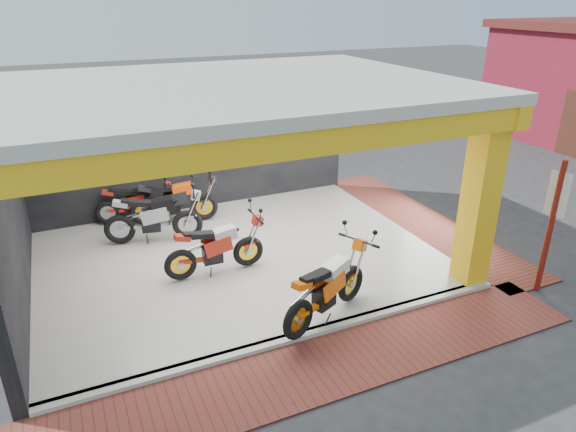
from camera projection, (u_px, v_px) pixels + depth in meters
name	position (u px, v px, depth m)	size (l,w,h in m)	color
ground	(275.00, 307.00, 9.23)	(80.00, 80.00, 0.00)	#2D2D30
showroom_floor	(238.00, 257.00, 10.89)	(8.00, 6.00, 0.10)	silver
showroom_ceiling	(231.00, 87.00, 9.48)	(8.40, 6.40, 0.20)	beige
back_wall	(195.00, 144.00, 12.80)	(8.20, 0.20, 3.50)	black
left_wall	(5.00, 215.00, 8.66)	(0.20, 6.20, 3.50)	black
corner_column	(480.00, 199.00, 9.33)	(0.50, 0.50, 3.50)	yellow
header_beam_front	(301.00, 142.00, 7.09)	(8.40, 0.30, 0.40)	yellow
header_beam_right	(407.00, 89.00, 11.11)	(0.30, 6.40, 0.40)	yellow
floor_kerb	(300.00, 336.00, 8.36)	(8.00, 0.20, 0.10)	silver
paver_front	(322.00, 367.00, 7.72)	(9.00, 1.40, 0.03)	maroon
paver_right	(422.00, 221.00, 12.71)	(1.40, 7.00, 0.03)	maroon
signpost	(551.00, 223.00, 9.21)	(0.13, 0.35, 2.57)	maroon
moto_hero	(351.00, 267.00, 8.97)	(2.25, 0.83, 1.37)	#FF650A
moto_row_a	(248.00, 237.00, 10.17)	(2.11, 0.78, 1.29)	#B02212
moto_row_b	(186.00, 211.00, 11.31)	(2.25, 0.83, 1.38)	#989A9F
moto_row_c	(203.00, 195.00, 12.29)	(2.18, 0.81, 1.33)	black
moto_row_d	(160.00, 198.00, 12.34)	(1.90, 0.71, 1.16)	#B42113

